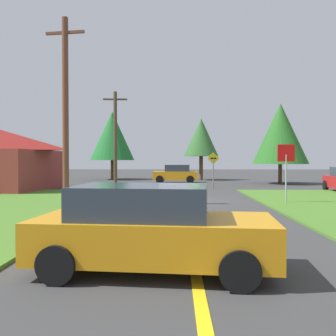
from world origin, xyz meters
TOP-DOWN VIEW (x-y plane):
  - ground_plane at (0.00, 0.00)m, footprint 120.00×120.00m
  - lane_stripe_center at (0.00, -8.00)m, footprint 0.20×14.00m
  - stop_sign at (4.84, -1.23)m, footprint 0.81×0.07m
  - car_approaching_junction at (-0.40, 14.76)m, footprint 4.06×2.05m
  - car_behind_on_main_road at (-0.84, -12.00)m, footprint 4.61×2.43m
  - utility_pole_near at (-5.33, -2.36)m, footprint 1.80×0.38m
  - utility_pole_mid at (-4.95, 8.95)m, footprint 1.80×0.27m
  - direction_sign at (2.40, 8.87)m, footprint 0.90×0.14m
  - oak_tree_left at (2.17, 19.19)m, footprint 3.52×3.52m
  - pine_tree_center at (8.61, 13.38)m, footprint 4.74×4.74m
  - oak_tree_right at (-7.09, 19.94)m, footprint 4.62×4.62m

SIDE VIEW (x-z plane):
  - ground_plane at x=0.00m, z-range 0.00..0.00m
  - lane_stripe_center at x=0.00m, z-range 0.00..0.01m
  - car_approaching_junction at x=-0.40m, z-range -0.01..1.61m
  - car_behind_on_main_road at x=-0.84m, z-range 0.00..1.62m
  - direction_sign at x=2.40m, z-range 0.32..2.97m
  - stop_sign at x=4.84m, z-range 0.60..3.41m
  - utility_pole_mid at x=-4.95m, z-range 0.14..7.33m
  - pine_tree_center at x=8.61m, z-range 0.86..7.80m
  - utility_pole_near at x=-5.33m, z-range 0.13..8.57m
  - oak_tree_left at x=2.17m, z-range 1.20..7.52m
  - oak_tree_right at x=-7.09m, z-range 1.01..8.13m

